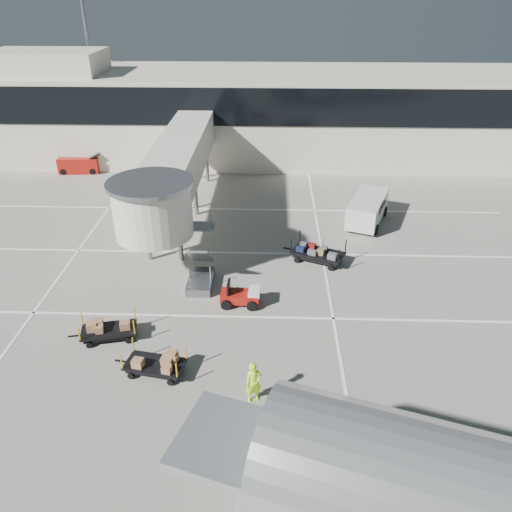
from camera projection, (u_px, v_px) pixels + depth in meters
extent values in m
plane|color=#9A978A|center=(216.00, 340.00, 24.64)|extent=(140.00, 140.00, 0.00)
cube|color=white|center=(220.00, 316.00, 26.38)|extent=(40.00, 0.15, 0.02)
cube|color=white|center=(230.00, 253.00, 32.48)|extent=(40.00, 0.15, 0.02)
cube|color=white|center=(237.00, 209.00, 38.59)|extent=(40.00, 0.15, 0.02)
cube|color=white|center=(321.00, 247.00, 33.18)|extent=(0.15, 30.00, 0.02)
cube|color=white|center=(84.00, 243.00, 33.65)|extent=(0.15, 30.00, 0.02)
cube|color=beige|center=(246.00, 114.00, 48.86)|extent=(64.00, 12.00, 8.00)
cube|color=black|center=(242.00, 107.00, 42.61)|extent=(64.00, 0.12, 3.20)
cube|color=beige|center=(46.00, 62.00, 45.21)|extent=(10.00, 6.00, 2.00)
cylinder|color=gray|center=(92.00, 69.00, 51.12)|extent=(0.36, 0.36, 15.00)
cube|color=silver|center=(180.00, 159.00, 35.75)|extent=(3.00, 18.00, 2.80)
cylinder|color=silver|center=(153.00, 210.00, 27.89)|extent=(4.40, 4.40, 3.00)
cylinder|color=gray|center=(150.00, 183.00, 27.11)|extent=(4.80, 4.80, 0.25)
cylinder|color=gray|center=(148.00, 239.00, 31.06)|extent=(0.28, 0.28, 2.90)
cylinder|color=gray|center=(180.00, 239.00, 31.00)|extent=(0.28, 0.28, 2.90)
cylinder|color=gray|center=(169.00, 196.00, 37.16)|extent=(0.28, 0.28, 2.90)
cylinder|color=gray|center=(196.00, 196.00, 37.11)|extent=(0.28, 0.28, 2.90)
cylinder|color=gray|center=(184.00, 165.00, 43.27)|extent=(0.28, 0.28, 2.90)
cylinder|color=gray|center=(207.00, 165.00, 43.21)|extent=(0.28, 0.28, 2.90)
cube|color=gray|center=(201.00, 282.00, 28.92)|extent=(1.40, 2.60, 0.50)
cube|color=gray|center=(201.00, 256.00, 28.78)|extent=(1.20, 2.60, 2.06)
cube|color=gray|center=(203.00, 226.00, 29.40)|extent=(1.40, 1.20, 0.12)
cube|color=maroon|center=(240.00, 296.00, 27.18)|extent=(2.13, 1.09, 0.52)
cube|color=silver|center=(254.00, 292.00, 26.95)|extent=(0.65, 0.98, 0.30)
cube|color=black|center=(229.00, 288.00, 26.96)|extent=(0.14, 0.87, 0.78)
cylinder|color=black|center=(226.00, 305.00, 26.83)|extent=(0.57, 0.24, 0.56)
cylinder|color=black|center=(229.00, 293.00, 27.81)|extent=(0.57, 0.24, 0.56)
cylinder|color=black|center=(252.00, 306.00, 26.73)|extent=(0.57, 0.24, 0.56)
cylinder|color=black|center=(254.00, 294.00, 27.72)|extent=(0.57, 0.24, 0.56)
cube|color=black|center=(318.00, 253.00, 31.24)|extent=(3.57, 2.76, 0.13)
cube|color=black|center=(318.00, 256.00, 31.33)|extent=(3.18, 2.41, 0.27)
cube|color=black|center=(289.00, 249.00, 32.07)|extent=(0.71, 0.38, 0.09)
cylinder|color=black|center=(297.00, 260.00, 31.30)|extent=(0.39, 0.28, 0.36)
cylinder|color=black|center=(305.00, 250.00, 32.42)|extent=(0.39, 0.28, 0.36)
cylinder|color=black|center=(331.00, 268.00, 30.44)|extent=(0.39, 0.28, 0.36)
cylinder|color=black|center=(338.00, 258.00, 31.57)|extent=(0.39, 0.28, 0.36)
cylinder|color=black|center=(291.00, 246.00, 31.02)|extent=(0.07, 0.07, 0.96)
cylinder|color=black|center=(300.00, 237.00, 32.15)|extent=(0.07, 0.07, 0.96)
cylinder|color=black|center=(339.00, 257.00, 29.85)|extent=(0.07, 0.07, 0.96)
cylinder|color=black|center=(346.00, 247.00, 30.98)|extent=(0.07, 0.07, 0.96)
cube|color=olive|center=(330.00, 248.00, 31.25)|extent=(0.64, 0.49, 0.43)
cube|color=#525357|center=(309.00, 244.00, 31.81)|extent=(0.53, 0.54, 0.38)
cube|color=maroon|center=(308.00, 245.00, 31.66)|extent=(0.68, 0.59, 0.40)
cube|color=maroon|center=(311.00, 247.00, 31.35)|extent=(0.53, 0.51, 0.45)
cube|color=maroon|center=(311.00, 250.00, 31.17)|extent=(0.51, 0.43, 0.31)
cube|color=#121838|center=(328.00, 255.00, 30.41)|extent=(0.49, 0.45, 0.46)
cube|color=maroon|center=(314.00, 245.00, 31.59)|extent=(0.64, 0.56, 0.45)
cube|color=black|center=(155.00, 364.00, 22.39)|extent=(2.87, 1.80, 0.11)
cube|color=black|center=(155.00, 367.00, 22.47)|extent=(2.57, 1.55, 0.22)
cube|color=black|center=(122.00, 361.00, 22.77)|extent=(0.63, 0.18, 0.07)
cylinder|color=black|center=(131.00, 376.00, 22.22)|extent=(0.32, 0.18, 0.30)
cylinder|color=black|center=(142.00, 358.00, 23.24)|extent=(0.32, 0.18, 0.30)
cylinder|color=black|center=(170.00, 382.00, 21.87)|extent=(0.32, 0.18, 0.30)
cylinder|color=black|center=(180.00, 364.00, 22.89)|extent=(0.32, 0.18, 0.30)
cylinder|color=#DFA10B|center=(122.00, 362.00, 21.92)|extent=(0.06, 0.06, 0.80)
cylinder|color=#DFA10B|center=(133.00, 345.00, 22.95)|extent=(0.06, 0.06, 0.80)
cylinder|color=#DFA10B|center=(177.00, 371.00, 21.44)|extent=(0.06, 0.06, 0.80)
cylinder|color=#DFA10B|center=(186.00, 353.00, 22.47)|extent=(0.06, 0.06, 0.80)
cube|color=#916A46|center=(168.00, 356.00, 22.47)|extent=(0.49, 0.53, 0.40)
cube|color=#916A46|center=(151.00, 362.00, 22.13)|extent=(0.52, 0.42, 0.45)
cube|color=#916A46|center=(136.00, 364.00, 22.00)|extent=(0.62, 0.56, 0.47)
cube|color=#916A46|center=(176.00, 359.00, 22.38)|extent=(0.63, 0.57, 0.33)
cube|color=#916A46|center=(154.00, 365.00, 22.02)|extent=(0.48, 0.47, 0.33)
cube|color=black|center=(109.00, 330.00, 24.58)|extent=(2.89, 1.89, 0.11)
cube|color=black|center=(109.00, 332.00, 24.65)|extent=(2.59, 1.63, 0.22)
cube|color=black|center=(75.00, 336.00, 24.37)|extent=(0.62, 0.21, 0.07)
cylinder|color=black|center=(89.00, 345.00, 24.07)|extent=(0.32, 0.19, 0.30)
cylinder|color=black|center=(92.00, 330.00, 25.10)|extent=(0.32, 0.19, 0.30)
cylinder|color=black|center=(129.00, 341.00, 24.38)|extent=(0.32, 0.19, 0.30)
cylinder|color=black|center=(130.00, 326.00, 25.41)|extent=(0.32, 0.19, 0.30)
cylinder|color=#DFA10B|center=(79.00, 334.00, 23.66)|extent=(0.06, 0.06, 0.80)
cylinder|color=#DFA10B|center=(82.00, 319.00, 24.69)|extent=(0.06, 0.06, 0.80)
cylinder|color=#DFA10B|center=(134.00, 328.00, 24.08)|extent=(0.06, 0.06, 0.80)
cylinder|color=#DFA10B|center=(135.00, 313.00, 25.11)|extent=(0.06, 0.06, 0.80)
cube|color=#916A46|center=(105.00, 331.00, 24.04)|extent=(0.59, 0.58, 0.46)
cube|color=#916A46|center=(99.00, 322.00, 24.75)|extent=(0.65, 0.58, 0.34)
cube|color=#916A46|center=(95.00, 322.00, 24.71)|extent=(0.60, 0.46, 0.44)
cube|color=#916A46|center=(100.00, 322.00, 24.63)|extent=(0.49, 0.54, 0.48)
imported|color=#B9FF1A|center=(254.00, 383.00, 20.70)|extent=(0.82, 0.69, 1.93)
cube|color=silver|center=(368.00, 208.00, 36.02)|extent=(3.76, 5.49, 1.64)
cube|color=silver|center=(373.00, 201.00, 38.01)|extent=(2.04, 1.25, 0.95)
cube|color=black|center=(369.00, 202.00, 35.99)|extent=(3.09, 3.72, 0.66)
cylinder|color=black|center=(347.00, 225.00, 35.37)|extent=(0.50, 0.76, 0.72)
cylinder|color=black|center=(376.00, 229.00, 34.68)|extent=(0.50, 0.76, 0.72)
cylinder|color=black|center=(358.00, 207.00, 38.10)|extent=(0.50, 0.76, 0.72)
cylinder|color=black|center=(385.00, 211.00, 37.41)|extent=(0.50, 0.76, 0.72)
cube|color=maroon|center=(79.00, 165.00, 45.67)|extent=(3.69, 1.76, 1.42)
cube|color=black|center=(96.00, 155.00, 45.29)|extent=(1.00, 1.38, 0.50)
cylinder|color=black|center=(64.00, 172.00, 45.26)|extent=(0.58, 0.28, 0.57)
cylinder|color=black|center=(68.00, 167.00, 46.42)|extent=(0.58, 0.28, 0.57)
cylinder|color=black|center=(93.00, 171.00, 45.35)|extent=(0.58, 0.28, 0.57)
cylinder|color=black|center=(96.00, 167.00, 46.50)|extent=(0.58, 0.28, 0.57)
cube|color=#AFB1B4|center=(357.00, 480.00, 14.07)|extent=(11.32, 6.28, 0.38)
cylinder|color=#AFB1B4|center=(299.00, 497.00, 15.33)|extent=(3.89, 3.40, 2.51)
cube|color=#AFB1B4|center=(300.00, 477.00, 14.85)|extent=(0.91, 0.53, 1.20)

